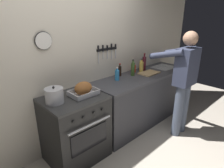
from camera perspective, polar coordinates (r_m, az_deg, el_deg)
The scene contains 13 objects.
wall_back at distance 2.73m, azimuth -12.29°, elevation 7.35°, with size 6.00×0.13×2.60m.
counter_block at distance 3.53m, azimuth 8.95°, elevation -3.97°, with size 2.03×0.65×0.90m.
stove at distance 2.67m, azimuth -10.80°, elevation -12.81°, with size 0.76×0.67×0.90m.
person_cook at distance 3.14m, azimuth 20.53°, elevation 1.58°, with size 0.51×0.63×1.66m.
roasting_pan at distance 2.47m, azimuth -8.52°, elevation -1.54°, with size 0.35×0.26×0.18m.
stock_pot at distance 2.33m, azimuth -16.76°, elevation -3.31°, with size 0.22×0.22×0.21m.
cutting_board at distance 3.42m, azimuth 10.98°, elevation 3.24°, with size 0.36×0.24×0.02m, color tan.
bottle_cooking_oil at distance 3.47m, azimuth 8.70°, elevation 5.14°, with size 0.07×0.07×0.24m.
bottle_olive_oil at distance 3.24m, azimuth 6.22°, elevation 4.48°, with size 0.06×0.06×0.27m.
bottle_hot_sauce at distance 3.45m, azimuth 6.60°, elevation 4.66°, with size 0.05×0.05×0.17m.
bottle_soy_sauce at distance 3.22m, azimuth 2.33°, elevation 3.94°, with size 0.05×0.05×0.21m.
bottle_dish_soap at distance 3.01m, azimuth 1.52°, elevation 2.74°, with size 0.07×0.07×0.21m.
bottle_wine_red at distance 3.58m, azimuth 9.51°, elevation 6.12°, with size 0.07×0.07×0.32m.
Camera 1 is at (-1.38, -0.94, 1.88)m, focal length 30.77 mm.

